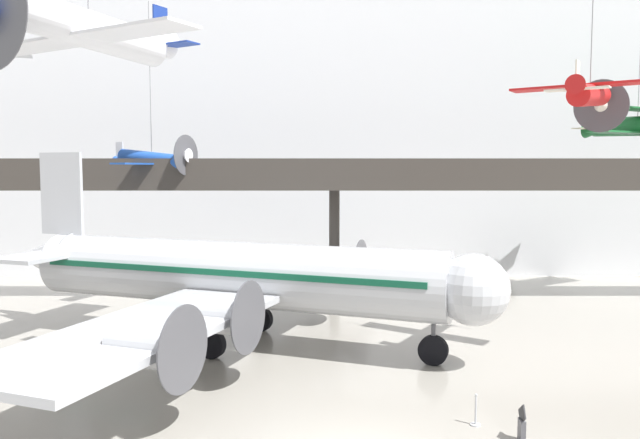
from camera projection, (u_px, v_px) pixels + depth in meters
hangar_back_wall at (334, 134)px, 50.38m from camera, size 140.00×3.00×22.75m
mezzanine_walkway at (337, 184)px, 40.32m from camera, size 110.00×3.20×9.19m
airliner_silver_main at (233, 275)px, 30.32m from camera, size 25.54×29.85×9.41m
suspended_plane_white_twin at (92, 31)px, 21.73m from camera, size 9.06×8.14×7.79m
suspended_plane_red_highwing at (593, 94)px, 26.77m from camera, size 6.27×5.77×8.92m
suspended_plane_blue_trainer at (154, 160)px, 39.81m from camera, size 6.05×6.97×10.88m
stanchion_barrier at (478, 416)px, 20.69m from camera, size 0.36×0.36×1.08m
info_sign_pedestal at (524, 428)px, 19.42m from camera, size 0.18×0.78×1.24m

